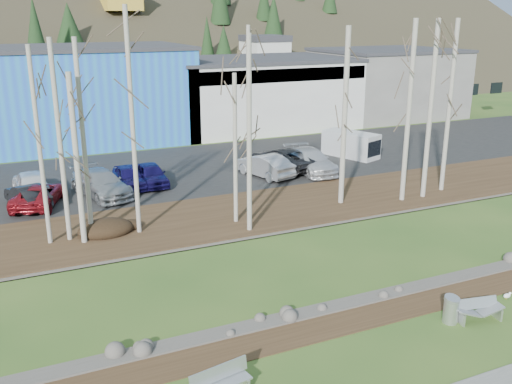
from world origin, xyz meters
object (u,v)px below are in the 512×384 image
car_6 (281,159)px  car_7 (311,161)px  litter_bin (451,311)px  car_0 (31,182)px  bench_intact (220,384)px  car_8 (129,177)px  car_1 (28,196)px  car_5 (264,165)px  bench_damaged (478,310)px  van_white (353,145)px  car_3 (101,183)px  car_2 (38,195)px  car_4 (151,174)px  seagull (507,295)px

car_6 → car_7: size_ratio=1.04×
litter_bin → car_0: (-12.83, 22.50, 0.47)m
bench_intact → car_8: (2.30, 22.18, 0.36)m
car_1 → car_5: 15.29m
bench_damaged → van_white: bearing=77.6°
bench_damaged → van_white: 25.00m
car_3 → van_white: size_ratio=1.13×
bench_intact → litter_bin: bench_intact is taller
bench_intact → litter_bin: size_ratio=2.14×
car_0 → car_6: size_ratio=0.82×
car_2 → car_7: 18.26m
car_0 → car_3: car_0 is taller
car_2 → car_4: size_ratio=1.17×
bench_damaged → car_2: car_2 is taller
car_4 → car_3: bearing=-162.2°
litter_bin → car_0: 25.90m
bench_intact → car_3: size_ratio=0.37×
car_2 → car_3: size_ratio=0.89×
car_5 → car_6: bearing=-165.6°
car_5 → car_6: 2.13m
car_2 → car_7: size_ratio=0.87×
car_5 → van_white: bearing=179.6°
car_0 → car_7: size_ratio=0.85×
seagull → car_7: 19.81m
bench_intact → car_1: 21.10m
litter_bin → car_4: car_4 is taller
litter_bin → van_white: bearing=64.4°
bench_damaged → litter_bin: litter_bin is taller
litter_bin → car_8: bearing=107.8°
bench_damaged → car_4: (-6.54, 21.92, 0.43)m
car_3 → car_4: 3.59m
seagull → car_8: (-10.29, 21.20, 0.68)m
bench_damaged → car_0: size_ratio=0.40×
car_5 → car_4: bearing=-24.4°
car_7 → car_5: bearing=179.3°
bench_damaged → car_2: (-13.66, 20.39, 0.40)m
car_5 → car_6: (1.85, 1.05, 0.02)m
car_5 → car_1: bearing=-14.4°
car_2 → car_6: 16.65m
litter_bin → van_white: 25.16m
car_4 → car_0: bearing=173.4°
car_0 → car_8: (5.88, -0.87, -0.10)m
car_0 → car_2: (0.19, -2.40, -0.13)m
seagull → car_7: bearing=87.9°
car_3 → car_5: bearing=-15.5°
car_5 → car_2: bearing=-14.0°
seagull → car_1: bearing=134.4°
litter_bin → car_0: car_0 is taller
car_5 → seagull: bearing=78.4°
bench_intact → bench_damaged: (10.28, 0.26, -0.07)m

